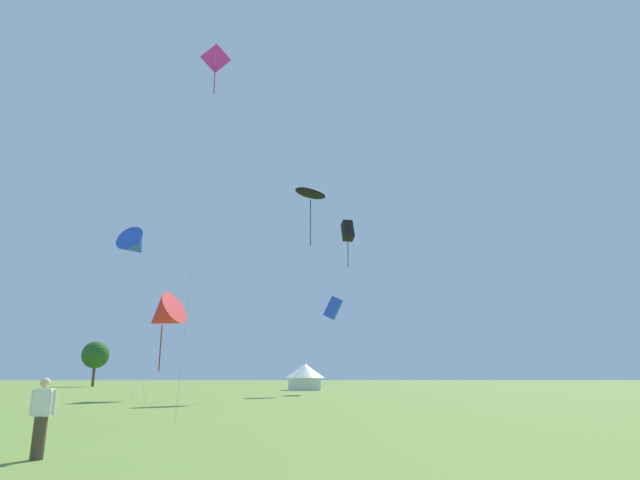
% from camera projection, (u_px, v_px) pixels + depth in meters
% --- Properties ---
extents(kite_blue_delta, '(3.18, 2.95, 11.45)m').
position_uv_depth(kite_blue_delta, '(137.00, 246.00, 35.97)').
color(kite_blue_delta, blue).
rests_on(kite_blue_delta, ground).
extents(kite_magenta_diamond, '(1.52, 2.40, 17.94)m').
position_uv_depth(kite_magenta_diamond, '(216.00, 70.00, 26.60)').
color(kite_magenta_diamond, '#E02DA3').
rests_on(kite_magenta_diamond, ground).
extents(kite_blue_box, '(3.54, 3.22, 10.03)m').
position_uv_depth(kite_blue_box, '(335.00, 308.00, 57.30)').
color(kite_blue_box, blue).
rests_on(kite_blue_box, ground).
extents(kite_black_box, '(1.76, 2.11, 19.48)m').
position_uv_depth(kite_black_box, '(349.00, 231.00, 62.65)').
color(kite_black_box, black).
rests_on(kite_black_box, ground).
extents(kite_black_parafoil, '(3.66, 3.39, 19.28)m').
position_uv_depth(kite_black_parafoil, '(312.00, 194.00, 51.44)').
color(kite_black_parafoil, black).
rests_on(kite_black_parafoil, ground).
extents(kite_red_delta, '(4.40, 4.09, 8.37)m').
position_uv_depth(kite_red_delta, '(164.00, 316.00, 43.39)').
color(kite_red_delta, red).
rests_on(kite_red_delta, ground).
extents(person_spectator, '(0.57, 0.28, 1.73)m').
position_uv_depth(person_spectator, '(43.00, 419.00, 11.86)').
color(person_spectator, '#473828').
rests_on(person_spectator, ground).
extents(festival_tent_center, '(4.90, 4.90, 3.18)m').
position_uv_depth(festival_tent_center, '(307.00, 375.00, 66.54)').
color(festival_tent_center, white).
rests_on(festival_tent_center, ground).
extents(tree_distant_left, '(4.33, 4.33, 7.17)m').
position_uv_depth(tree_distant_left, '(97.00, 355.00, 87.01)').
color(tree_distant_left, brown).
rests_on(tree_distant_left, ground).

